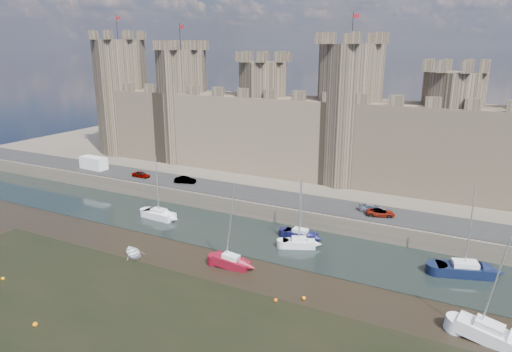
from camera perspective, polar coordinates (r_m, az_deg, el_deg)
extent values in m
plane|color=black|center=(43.75, -11.65, -19.46)|extent=(160.00, 160.00, 0.00)
cube|color=black|center=(61.59, 2.52, -8.15)|extent=(160.00, 12.00, 0.08)
cube|color=#4C443A|center=(93.36, 11.87, 0.71)|extent=(160.00, 60.00, 2.50)
cube|color=black|center=(69.26, 6.04, -3.22)|extent=(160.00, 7.00, 0.10)
cube|color=#42382B|center=(80.27, 9.85, 4.42)|extent=(100.00, 9.00, 14.00)
cylinder|color=#42382B|center=(104.23, -16.35, 9.39)|extent=(11.00, 11.00, 24.00)
cylinder|color=black|center=(103.77, -17.00, 17.35)|extent=(0.10, 0.10, 5.00)
cube|color=#A71620|center=(103.51, -16.87, 18.37)|extent=(1.00, 0.03, 0.60)
cylinder|color=#42382B|center=(94.11, -9.11, 8.58)|extent=(10.00, 10.00, 22.00)
cylinder|color=black|center=(93.42, -9.49, 16.82)|extent=(0.10, 0.10, 5.00)
cube|color=#A71620|center=(93.18, -9.28, 17.94)|extent=(1.00, 0.03, 0.60)
cylinder|color=#42382B|center=(84.91, 0.85, 7.32)|extent=(9.00, 9.00, 20.00)
cylinder|color=#42382B|center=(78.95, 11.40, 7.47)|extent=(11.00, 11.00, 23.00)
cylinder|color=black|center=(78.23, 11.98, 17.66)|extent=(0.10, 0.10, 5.00)
cube|color=#A71620|center=(78.19, 12.43, 18.96)|extent=(1.00, 0.03, 0.60)
cylinder|color=#42382B|center=(76.50, 22.92, 4.76)|extent=(9.00, 9.00, 19.00)
imported|color=gray|center=(84.00, -14.17, 0.17)|extent=(3.41, 1.48, 1.15)
imported|color=gray|center=(78.97, -8.85, -0.50)|extent=(3.88, 2.24, 1.21)
imported|color=gray|center=(66.67, 14.38, -3.97)|extent=(3.87, 1.97, 1.07)
imported|color=gray|center=(65.32, 15.32, -4.45)|extent=(4.19, 2.74, 1.07)
cube|color=white|center=(92.34, -19.63, 1.52)|extent=(5.59, 2.45, 2.39)
cube|color=silver|center=(70.56, -12.00, -4.81)|extent=(5.25, 2.32, 1.04)
cube|color=silver|center=(70.30, -12.04, -4.23)|extent=(2.36, 1.54, 0.47)
cylinder|color=silver|center=(69.05, -12.23, -1.08)|extent=(0.14, 0.14, 8.55)
cube|color=black|center=(62.29, 5.57, -7.39)|extent=(4.50, 1.80, 0.98)
cube|color=silver|center=(62.01, 5.58, -6.79)|extent=(2.01, 1.24, 0.44)
cylinder|color=silver|center=(60.66, 5.68, -3.49)|extent=(0.14, 0.14, 8.01)
cube|color=silver|center=(59.76, 5.37, -8.43)|extent=(4.43, 3.16, 0.97)
cube|color=silver|center=(59.48, 5.39, -7.81)|extent=(2.14, 1.78, 0.44)
cylinder|color=silver|center=(58.08, 5.49, -4.41)|extent=(0.14, 0.14, 7.96)
cube|color=black|center=(57.80, 24.58, -10.67)|extent=(6.50, 4.10, 1.16)
cube|color=silver|center=(57.45, 24.68, -9.92)|extent=(3.07, 2.40, 0.53)
cylinder|color=silver|center=(55.76, 25.21, -5.75)|extent=(0.14, 0.14, 9.48)
cube|color=maroon|center=(54.72, -3.14, -10.78)|extent=(4.49, 2.04, 1.11)
cube|color=silver|center=(54.36, -3.16, -10.02)|extent=(2.03, 1.34, 0.51)
cylinder|color=silver|center=(52.64, -3.23, -5.81)|extent=(0.14, 0.14, 9.10)
cube|color=silver|center=(47.24, 27.03, -17.22)|extent=(5.59, 2.87, 1.25)
cube|color=silver|center=(46.78, 27.17, -16.27)|extent=(2.57, 1.80, 0.57)
cylinder|color=silver|center=(44.54, 27.96, -10.93)|extent=(0.14, 0.14, 10.26)
imported|color=silver|center=(59.59, -15.10, -9.25)|extent=(4.05, 3.71, 0.68)
sphere|color=orange|center=(59.19, -29.08, -11.14)|extent=(0.40, 0.40, 0.40)
sphere|color=#ED590A|center=(48.18, 2.46, -15.24)|extent=(0.39, 0.39, 0.39)
sphere|color=orange|center=(48.66, 6.00, -14.95)|extent=(0.42, 0.42, 0.42)
sphere|color=orange|center=(49.03, -25.88, -16.34)|extent=(0.47, 0.47, 0.47)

